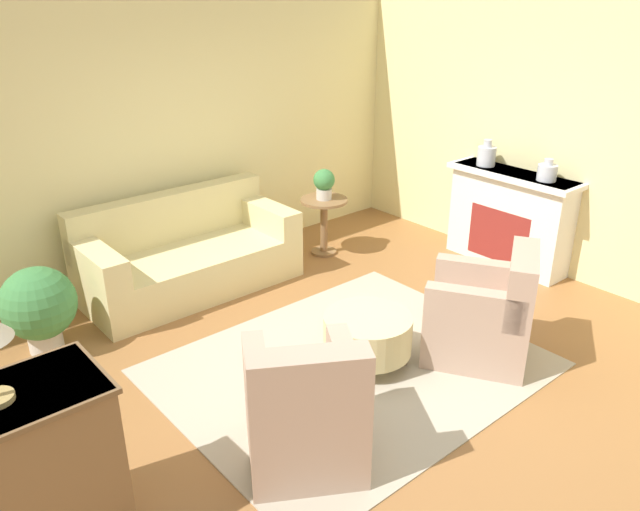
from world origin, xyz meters
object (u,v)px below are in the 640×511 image
dresser (16,478)px  potted_plant_floor (39,305)px  potted_plant_on_side_table (324,183)px  armchair_right (485,316)px  vase_mantel_far (547,172)px  couch (188,257)px  ottoman_table (368,333)px  vase_mantel_near (487,155)px  side_table (324,217)px  armchair_left (304,412)px

dresser → potted_plant_floor: dresser is taller
potted_plant_on_side_table → potted_plant_floor: potted_plant_on_side_table is taller
potted_plant_floor → armchair_right: bearing=-42.1°
vase_mantel_far → couch: bearing=144.3°
ottoman_table → dresser: (-2.63, -0.12, 0.23)m
vase_mantel_far → potted_plant_floor: 4.79m
ottoman_table → vase_mantel_near: (2.50, 0.79, 0.85)m
couch → vase_mantel_near: vase_mantel_near is taller
vase_mantel_far → ottoman_table: bearing=-178.2°
side_table → dresser: size_ratio=0.64×
side_table → dresser: 4.33m
couch → potted_plant_on_side_table: 1.67m
dresser → vase_mantel_near: (5.13, 0.91, 0.62)m
couch → ottoman_table: (0.38, -2.15, -0.05)m
couch → armchair_right: armchair_right is taller
potted_plant_on_side_table → dresser: bearing=-152.0°
ottoman_table → side_table: bearing=57.9°
side_table → potted_plant_on_side_table: potted_plant_on_side_table is taller
couch → potted_plant_floor: 1.52m
armchair_left → side_table: (2.27, 2.44, 0.06)m
ottoman_table → vase_mantel_far: vase_mantel_far is taller
couch → armchair_left: bearing=-104.5°
ottoman_table → dresser: 2.64m
potted_plant_on_side_table → potted_plant_floor: size_ratio=0.45×
ottoman_table → potted_plant_floor: size_ratio=0.95×
couch → potted_plant_on_side_table: potted_plant_on_side_table is taller
dresser → armchair_right: bearing=-6.8°
dresser → vase_mantel_far: 5.17m
ottoman_table → side_table: size_ratio=1.09×
armchair_right → couch: bearing=113.6°
ottoman_table → potted_plant_floor: bearing=134.9°
dresser → potted_plant_on_side_table: bearing=28.0°
couch → potted_plant_floor: (-1.50, -0.26, 0.09)m
vase_mantel_far → potted_plant_on_side_table: bearing=125.5°
armchair_right → side_table: 2.47m
potted_plant_on_side_table → potted_plant_floor: bearing=-179.5°
armchair_left → ottoman_table: (1.07, 0.53, -0.09)m
armchair_right → side_table: size_ratio=1.62×
armchair_left → couch: bearing=75.5°
couch → potted_plant_floor: size_ratio=2.82×
armchair_left → potted_plant_floor: bearing=108.6°
vase_mantel_near → potted_plant_on_side_table: (-1.31, 1.12, -0.30)m
ottoman_table → vase_mantel_near: bearing=17.6°
ottoman_table → armchair_right: bearing=-33.8°
armchair_left → ottoman_table: 1.20m
armchair_left → vase_mantel_near: (3.57, 1.32, 0.76)m
armchair_right → ottoman_table: 0.95m
armchair_left → potted_plant_on_side_table: bearing=47.1°
armchair_right → potted_plant_on_side_table: size_ratio=3.11×
ottoman_table → vase_mantel_far: 2.64m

